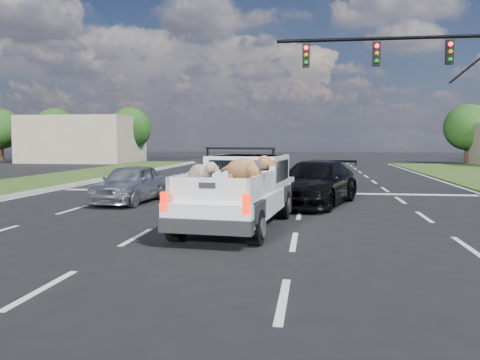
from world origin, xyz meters
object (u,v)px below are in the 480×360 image
Objects in this scene: pickup_truck at (240,190)px; traffic_signal at (444,75)px; black_coupe at (315,183)px; silver_sedan at (130,183)px.

traffic_signal is at bearing 57.95° from pickup_truck.
traffic_signal is 1.67× the size of pickup_truck.
silver_sedan is at bearing -160.37° from black_coupe.
black_coupe is at bearing 7.33° from silver_sedan.
pickup_truck reaches higher than silver_sedan.
silver_sedan is (-4.44, 4.28, -0.26)m from pickup_truck.
black_coupe is at bearing 73.81° from pickup_truck.
pickup_truck is at bearing -39.61° from silver_sedan.
traffic_signal is at bearing 26.25° from silver_sedan.
traffic_signal is 1.80× the size of black_coupe.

